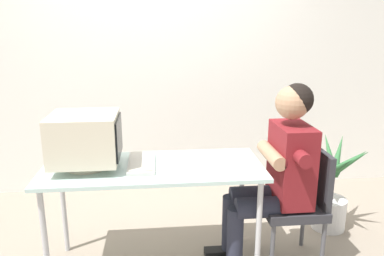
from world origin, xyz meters
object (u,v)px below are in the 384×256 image
at_px(desk, 153,175).
at_px(person_seated, 277,168).
at_px(crt_monitor, 85,138).
at_px(potted_plant, 331,188).
at_px(keyboard, 141,163).
at_px(office_chair, 300,199).

xyz_separation_m(desk, person_seated, (0.83, -0.04, 0.04)).
distance_m(crt_monitor, potted_plant, 1.98).
bearing_deg(desk, crt_monitor, 178.99).
height_order(desk, crt_monitor, crt_monitor).
xyz_separation_m(crt_monitor, potted_plant, (1.85, 0.36, -0.58)).
height_order(crt_monitor, person_seated, person_seated).
distance_m(desk, keyboard, 0.12).
bearing_deg(office_chair, person_seated, 180.00).
xyz_separation_m(crt_monitor, keyboard, (0.35, 0.02, -0.18)).
bearing_deg(person_seated, desk, 177.18).
xyz_separation_m(keyboard, office_chair, (1.08, -0.07, -0.28)).
relative_size(crt_monitor, office_chair, 0.52).
height_order(crt_monitor, potted_plant, crt_monitor).
distance_m(person_seated, potted_plant, 0.81).
bearing_deg(keyboard, person_seated, -4.34).
height_order(crt_monitor, keyboard, crt_monitor).
bearing_deg(potted_plant, desk, -165.61).
bearing_deg(crt_monitor, desk, -1.01).
relative_size(desk, potted_plant, 1.82).
distance_m(crt_monitor, keyboard, 0.39).
distance_m(keyboard, office_chair, 1.12).
distance_m(office_chair, person_seated, 0.29).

